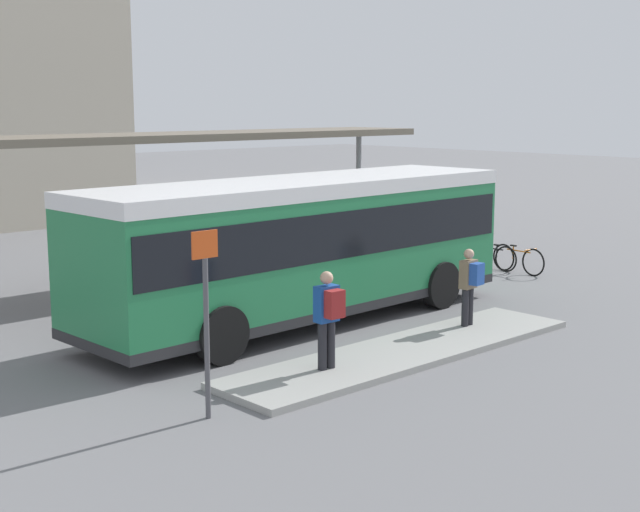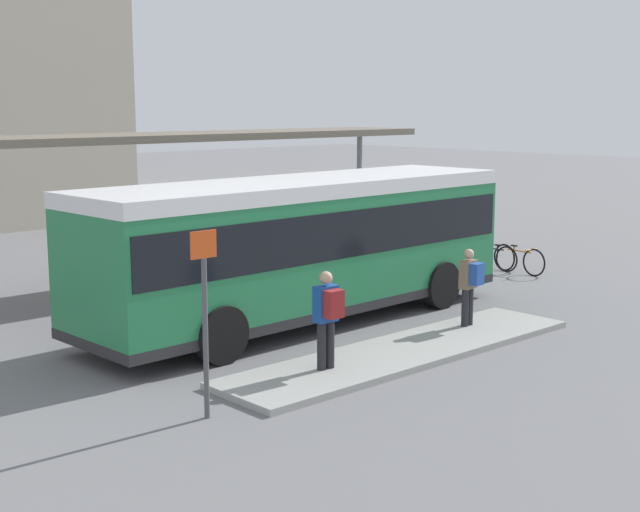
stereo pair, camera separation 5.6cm
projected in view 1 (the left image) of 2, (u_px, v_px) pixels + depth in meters
The scene contains 12 objects.
ground_plane at pixel (303, 322), 18.95m from camera, with size 120.00×120.00×0.00m, color slate.
curb_island at pixel (406, 351), 16.48m from camera, with size 7.97×1.80×0.12m.
city_bus at pixel (303, 239), 18.65m from camera, with size 10.26×2.97×3.04m.
pedestrian_waiting at pixel (328, 314), 15.01m from camera, with size 0.43×0.45×1.69m.
pedestrian_companion at pixel (470, 282), 18.01m from camera, with size 0.41×0.43×1.58m.
bicycle_orange at pixel (518, 259), 24.34m from camera, with size 0.48×1.78×0.77m.
bicycle_black at pixel (491, 256), 24.92m from camera, with size 0.48×1.71×0.74m.
bicycle_yellow at pixel (468, 253), 25.58m from camera, with size 0.48×1.58×0.68m.
bicycle_blue at pixel (447, 249), 26.26m from camera, with size 0.48×1.65×0.72m.
station_shelter at pixel (197, 138), 22.69m from camera, with size 13.81×2.54×3.86m.
potted_planter_near_shelter at pixel (304, 258), 23.11m from camera, with size 0.89×0.89×1.24m.
platform_sign at pixel (206, 315), 12.90m from camera, with size 0.44×0.08×2.80m.
Camera 1 is at (-12.28, -13.76, 4.59)m, focal length 50.00 mm.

